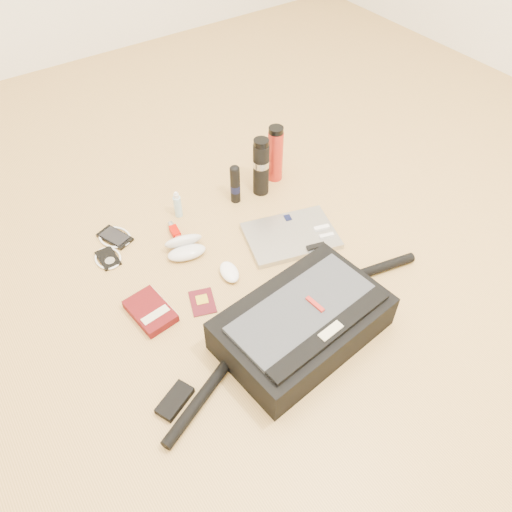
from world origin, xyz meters
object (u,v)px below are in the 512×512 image
(messenger_bag, at_px, (302,324))
(book, at_px, (151,311))
(thermos_black, at_px, (261,167))
(thermos_red, at_px, (275,154))
(laptop, at_px, (291,236))

(messenger_bag, distance_m, book, 0.50)
(messenger_bag, xyz_separation_m, book, (-0.35, 0.35, -0.05))
(thermos_black, height_order, thermos_red, thermos_black)
(messenger_bag, height_order, thermos_black, thermos_black)
(thermos_black, bearing_deg, thermos_red, 22.54)
(laptop, bearing_deg, book, -161.84)
(messenger_bag, distance_m, thermos_red, 0.82)
(thermos_red, bearing_deg, thermos_black, -157.46)
(book, relative_size, thermos_black, 0.73)
(thermos_black, bearing_deg, laptop, -102.34)
(book, xyz_separation_m, thermos_red, (0.76, 0.35, 0.11))
(book, height_order, thermos_red, thermos_red)
(laptop, bearing_deg, thermos_red, 79.80)
(laptop, distance_m, thermos_black, 0.32)
(laptop, xyz_separation_m, book, (-0.60, -0.02, 0.00))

